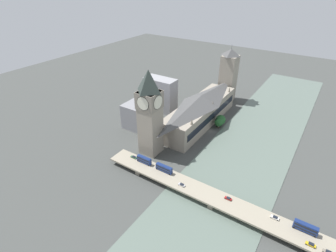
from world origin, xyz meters
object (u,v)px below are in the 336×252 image
clock_tower (150,111)px  car_southbound_mid (275,218)px  car_southbound_lead (134,157)px  parliament_hall (201,110)px  car_southbound_tail (182,185)px  double_decker_bus_rear (164,168)px  road_bridge (214,198)px  car_northbound_tail (228,198)px  double_decker_bus_lead (144,160)px  car_northbound_mid (328,252)px  victoria_tower (228,76)px  double_decker_bus_mid (306,227)px  car_northbound_lead (311,244)px

clock_tower → car_southbound_mid: size_ratio=14.76×
car_southbound_lead → parliament_hall: bearing=-98.8°
car_southbound_tail → double_decker_bus_rear: bearing=-17.5°
road_bridge → car_southbound_lead: bearing=-2.6°
car_southbound_mid → car_southbound_tail: bearing=6.2°
clock_tower → parliament_hall: bearing=-100.3°
car_northbound_tail → car_southbound_tail: car_southbound_tail is taller
road_bridge → double_decker_bus_lead: (53.78, -2.55, 3.60)m
clock_tower → double_decker_bus_lead: size_ratio=5.82×
car_northbound_mid → car_southbound_mid: (25.89, -6.91, 0.01)m
car_northbound_mid → car_northbound_tail: bearing=-6.8°
victoria_tower → road_bridge: bearing=110.1°
clock_tower → car_southbound_lead: size_ratio=14.02×
double_decker_bus_mid → car_southbound_tail: 69.03m
car_northbound_lead → car_southbound_lead: size_ratio=1.00×
double_decker_bus_rear → car_southbound_lead: bearing=-0.4°
double_decker_bus_rear → car_northbound_mid: (-96.64, 6.24, -1.86)m
victoria_tower → car_northbound_lead: 178.66m
car_northbound_lead → car_southbound_mid: 19.70m
double_decker_bus_mid → car_northbound_lead: (-3.88, 7.11, -2.03)m
victoria_tower → double_decker_bus_rear: 140.10m
double_decker_bus_mid → car_southbound_tail: (68.74, 6.00, -2.09)m
victoria_tower → car_northbound_lead: (-103.09, 144.35, -21.34)m
victoria_tower → double_decker_bus_lead: victoria_tower is taller
victoria_tower → double_decker_bus_rear: bearing=95.8°
double_decker_bus_rear → car_northbound_mid: size_ratio=2.54×
road_bridge → car_northbound_mid: bearing=176.6°
car_southbound_mid → double_decker_bus_mid: bearing=-179.5°
double_decker_bus_mid → car_southbound_mid: double_decker_bus_mid is taller
parliament_hall → car_southbound_lead: size_ratio=21.12×
clock_tower → car_northbound_lead: (-113.76, 25.24, -28.82)m
double_decker_bus_mid → clock_tower: bearing=-9.4°
car_southbound_mid → car_northbound_tail: bearing=1.7°
car_northbound_lead → car_northbound_tail: (44.39, -6.24, -0.10)m
parliament_hall → car_southbound_mid: 115.01m
parliament_hall → double_decker_bus_mid: 125.91m
double_decker_bus_lead → car_northbound_tail: (-61.08, -0.14, -2.03)m
double_decker_bus_lead → car_northbound_tail: size_ratio=2.67×
victoria_tower → parliament_hall: bearing=90.1°
clock_tower → double_decker_bus_rear: clock_tower is taller
clock_tower → double_decker_bus_rear: bearing=142.4°
road_bridge → double_decker_bus_rear: 37.73m
double_decker_bus_mid → car_northbound_tail: bearing=1.2°
road_bridge → double_decker_bus_mid: size_ratio=13.26×
car_northbound_mid → car_southbound_lead: bearing=-3.0°
double_decker_bus_lead → double_decker_bus_mid: size_ratio=0.95×
victoria_tower → car_southbound_tail: 148.01m
car_southbound_lead → car_northbound_mid: bearing=177.0°
clock_tower → car_southbound_tail: bearing=149.6°
clock_tower → double_decker_bus_lead: (-8.28, 19.13, -26.89)m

